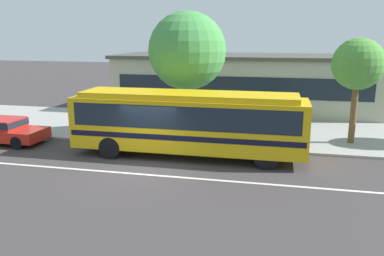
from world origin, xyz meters
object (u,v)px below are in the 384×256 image
at_px(transit_bus, 188,120).
at_px(pedestrian_waiting_near_sign, 282,126).
at_px(street_tree_mid_block, 358,65).
at_px(pedestrian_walking_along_curb, 257,121).
at_px(street_tree_near_stop, 187,51).

distance_m(transit_bus, pedestrian_waiting_near_sign, 4.85).
height_order(pedestrian_waiting_near_sign, street_tree_mid_block, street_tree_mid_block).
xyz_separation_m(pedestrian_walking_along_curb, street_tree_near_stop, (-3.76, 0.08, 3.57)).
height_order(pedestrian_waiting_near_sign, pedestrian_walking_along_curb, pedestrian_waiting_near_sign).
bearing_deg(street_tree_mid_block, street_tree_near_stop, -178.81).
bearing_deg(pedestrian_walking_along_curb, street_tree_mid_block, 3.10).
height_order(transit_bus, pedestrian_walking_along_curb, transit_bus).
bearing_deg(pedestrian_walking_along_curb, transit_bus, -130.79).
relative_size(pedestrian_walking_along_curb, street_tree_near_stop, 0.24).
relative_size(pedestrian_walking_along_curb, street_tree_mid_block, 0.31).
xyz_separation_m(transit_bus, street_tree_near_stop, (-0.84, 3.46, 2.91)).
distance_m(pedestrian_waiting_near_sign, street_tree_near_stop, 6.23).
xyz_separation_m(transit_bus, pedestrian_walking_along_curb, (2.92, 3.38, -0.66)).
height_order(transit_bus, street_tree_mid_block, street_tree_mid_block).
bearing_deg(street_tree_mid_block, pedestrian_waiting_near_sign, -160.16).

